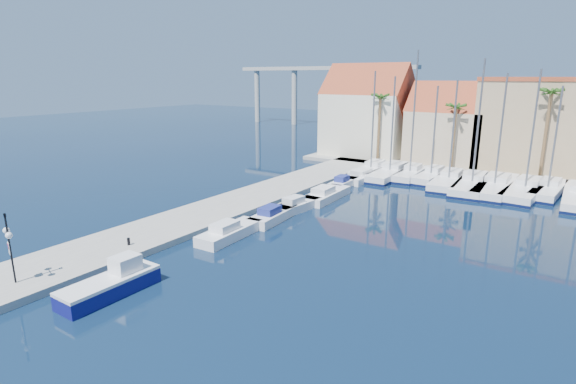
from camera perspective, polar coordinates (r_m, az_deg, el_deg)
ground at (r=27.13m, az=-13.10°, el=-12.28°), size 260.00×260.00×0.00m
quay_west at (r=41.91m, az=-8.14°, el=-2.02°), size 6.00×77.00×0.50m
shore_north at (r=65.77m, az=26.29°, el=2.63°), size 54.00×16.00×0.50m
lamp_post at (r=29.84m, az=-31.98°, el=-4.95°), size 1.37×0.70×4.18m
bollard at (r=33.74m, az=-19.58°, el=-5.94°), size 0.21×0.21×0.52m
fishing_boat at (r=27.82m, az=-21.44°, el=-10.74°), size 1.93×5.70×1.99m
motorboat_west_0 at (r=34.77m, az=-7.47°, el=-5.03°), size 2.18×6.14×1.40m
motorboat_west_1 at (r=38.52m, az=-1.96°, el=-2.96°), size 2.30×5.84×1.40m
motorboat_west_2 at (r=41.50m, az=1.12°, el=-1.67°), size 2.25×5.62×1.40m
motorboat_west_3 at (r=45.36m, az=4.83°, el=-0.32°), size 2.42×6.94×1.40m
motorboat_west_4 at (r=50.56m, az=7.05°, el=1.17°), size 1.85×5.12×1.40m
motorboat_west_5 at (r=54.43m, az=9.55°, el=2.03°), size 2.63×7.44×1.40m
motorboat_west_6 at (r=59.58m, az=12.27°, el=2.97°), size 2.04×5.52×1.40m
sailboat_0 at (r=57.99m, az=10.67°, el=2.82°), size 2.97×9.80×12.68m
sailboat_1 at (r=56.96m, az=13.05°, el=2.46°), size 3.27×11.61×12.07m
sailboat_2 at (r=56.63m, az=15.36°, el=2.34°), size 2.69×8.80×14.97m
sailboat_3 at (r=56.13m, az=17.84°, el=1.99°), size 2.60×8.60×11.02m
sailboat_4 at (r=54.45m, az=19.84°, el=1.43°), size 3.51×10.86×11.65m
sailboat_5 at (r=53.61m, az=22.43°, el=1.01°), size 3.74×11.91×13.85m
sailboat_6 at (r=53.57m, az=24.86°, el=0.73°), size 3.20×12.04×12.38m
sailboat_7 at (r=53.36m, az=28.02°, el=0.32°), size 4.05×12.05×12.77m
sailboat_8 at (r=54.23m, az=30.18°, el=0.27°), size 3.25×9.54×11.17m
building_0 at (r=69.39m, az=10.06°, el=9.68°), size 12.30×9.00×13.50m
building_1 at (r=65.56m, az=19.70°, el=7.72°), size 10.30×8.00×11.00m
building_2 at (r=64.65m, az=29.52°, el=7.48°), size 14.20×10.20×11.50m
palm_0 at (r=63.07m, az=11.64°, el=11.48°), size 2.60×2.60×10.15m
palm_1 at (r=60.01m, az=20.56°, el=9.83°), size 2.60×2.60×9.15m
palm_2 at (r=58.37m, az=30.43°, el=10.54°), size 2.60×2.60×11.15m
viaduct at (r=113.66m, az=3.83°, el=13.52°), size 48.00×2.20×14.45m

